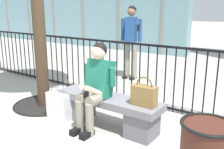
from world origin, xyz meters
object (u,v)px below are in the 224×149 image
object	(u,v)px
handbag_on_bench	(144,95)
bystander_at_railing	(131,37)
stone_bench	(108,108)
seated_person_with_phone	(96,84)
shopping_bag	(59,106)

from	to	relation	value
handbag_on_bench	bystander_at_railing	xyz separation A→B (m)	(-1.68, 2.42, 0.41)
stone_bench	seated_person_with_phone	size ratio (longest dim) A/B	1.32
stone_bench	handbag_on_bench	distance (m)	0.66
stone_bench	shopping_bag	size ratio (longest dim) A/B	2.97
seated_person_with_phone	shopping_bag	size ratio (longest dim) A/B	2.25
seated_person_with_phone	bystander_at_railing	size ratio (longest dim) A/B	0.71
bystander_at_railing	seated_person_with_phone	bearing A→B (deg)	-68.79
shopping_bag	handbag_on_bench	bearing A→B (deg)	10.89
handbag_on_bench	shopping_bag	size ratio (longest dim) A/B	0.71
stone_bench	seated_person_with_phone	world-z (taller)	seated_person_with_phone
seated_person_with_phone	handbag_on_bench	size ratio (longest dim) A/B	3.18
handbag_on_bench	stone_bench	bearing A→B (deg)	179.01
seated_person_with_phone	shopping_bag	xyz separation A→B (m)	(-0.62, -0.13, -0.43)
seated_person_with_phone	handbag_on_bench	distance (m)	0.71
shopping_bag	bystander_at_railing	bearing A→B (deg)	97.83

